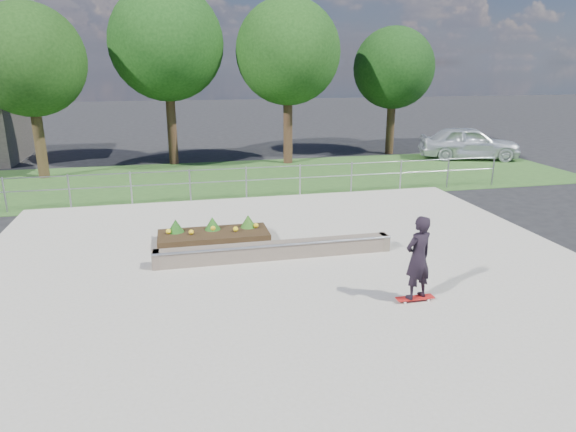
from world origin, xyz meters
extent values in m
plane|color=black|center=(0.00, 0.00, 0.00)|extent=(120.00, 120.00, 0.00)
cube|color=#274A1D|center=(0.00, 11.00, 0.01)|extent=(30.00, 8.00, 0.02)
cube|color=#9B978A|center=(0.00, 0.00, 0.03)|extent=(15.00, 15.00, 0.06)
cylinder|color=gray|center=(-8.00, 7.50, 0.60)|extent=(0.06, 0.06, 1.20)
cylinder|color=gray|center=(-6.00, 7.50, 0.60)|extent=(0.06, 0.06, 1.20)
cylinder|color=#95979D|center=(-4.00, 7.50, 0.60)|extent=(0.06, 0.06, 1.20)
cylinder|color=gray|center=(-2.00, 7.50, 0.60)|extent=(0.06, 0.06, 1.20)
cylinder|color=gray|center=(0.00, 7.50, 0.60)|extent=(0.06, 0.06, 1.20)
cylinder|color=#9DA0A5|center=(2.00, 7.50, 0.60)|extent=(0.06, 0.06, 1.20)
cylinder|color=gray|center=(4.00, 7.50, 0.60)|extent=(0.06, 0.06, 1.20)
cylinder|color=gray|center=(6.00, 7.50, 0.60)|extent=(0.06, 0.06, 1.20)
cylinder|color=gray|center=(8.00, 7.50, 0.60)|extent=(0.06, 0.06, 1.20)
cylinder|color=gray|center=(10.00, 7.50, 0.60)|extent=(0.06, 0.06, 1.20)
cylinder|color=gray|center=(0.00, 7.50, 1.15)|extent=(20.00, 0.04, 0.04)
cylinder|color=#9B9DA4|center=(0.00, 7.50, 0.70)|extent=(20.00, 0.04, 0.04)
cylinder|color=#332514|center=(-8.00, 13.00, 1.46)|extent=(0.44, 0.44, 2.93)
sphere|color=black|center=(-8.00, 13.00, 4.88)|extent=(4.55, 4.55, 4.55)
cylinder|color=#362115|center=(-2.50, 15.00, 1.69)|extent=(0.44, 0.44, 3.38)
sphere|color=black|center=(-2.50, 15.00, 5.62)|extent=(5.25, 5.25, 5.25)
cylinder|color=#342014|center=(3.00, 14.00, 1.57)|extent=(0.44, 0.44, 3.15)
sphere|color=#12330E|center=(3.00, 14.00, 5.25)|extent=(4.90, 4.90, 4.90)
cylinder|color=#322114|center=(9.00, 15.50, 1.35)|extent=(0.44, 0.44, 2.70)
sphere|color=black|center=(9.00, 15.50, 4.50)|extent=(4.20, 4.20, 4.20)
cube|color=brown|center=(-0.16, 1.37, 0.26)|extent=(6.00, 0.40, 0.40)
cylinder|color=#94979C|center=(-0.16, 1.17, 0.46)|extent=(6.00, 0.06, 0.06)
cube|color=brown|center=(-3.06, 1.37, 0.26)|extent=(0.15, 0.42, 0.40)
cube|color=brown|center=(2.74, 1.37, 0.26)|extent=(0.15, 0.42, 0.40)
cube|color=black|center=(-1.56, 3.01, 0.18)|extent=(3.00, 1.20, 0.25)
sphere|color=yellow|center=(-2.76, 3.11, 0.39)|extent=(0.14, 0.14, 0.14)
sphere|color=yellow|center=(-2.16, 2.91, 0.39)|extent=(0.14, 0.14, 0.14)
sphere|color=gold|center=(-1.56, 3.11, 0.39)|extent=(0.14, 0.14, 0.14)
sphere|color=yellow|center=(-0.96, 2.91, 0.39)|extent=(0.14, 0.14, 0.14)
sphere|color=gold|center=(-0.36, 3.11, 0.39)|extent=(0.14, 0.14, 0.14)
cone|color=#184714|center=(-2.56, 3.26, 0.49)|extent=(0.44, 0.44, 0.36)
cone|color=#1B4D16|center=(-1.56, 3.26, 0.49)|extent=(0.44, 0.44, 0.36)
cone|color=#224E16|center=(-0.56, 3.26, 0.49)|extent=(0.44, 0.44, 0.36)
cylinder|color=white|center=(1.92, -1.73, 0.09)|extent=(0.05, 0.03, 0.05)
cylinder|color=silver|center=(1.92, -1.55, 0.09)|extent=(0.05, 0.03, 0.05)
cylinder|color=silver|center=(2.44, -1.73, 0.09)|extent=(0.05, 0.03, 0.05)
cylinder|color=silver|center=(2.44, -1.55, 0.09)|extent=(0.05, 0.03, 0.05)
cylinder|color=#96969B|center=(1.92, -1.64, 0.11)|extent=(0.02, 0.18, 0.02)
cylinder|color=#9F9FA4|center=(2.44, -1.64, 0.11)|extent=(0.02, 0.18, 0.02)
cube|color=#A61614|center=(2.18, -1.64, 0.13)|extent=(0.80, 0.21, 0.02)
imported|color=black|center=(2.18, -1.64, 1.02)|extent=(0.74, 0.60, 1.75)
imported|color=silver|center=(12.30, 13.07, 0.84)|extent=(5.30, 3.38, 1.68)
camera|label=1|loc=(-2.48, -10.46, 4.78)|focal=32.00mm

